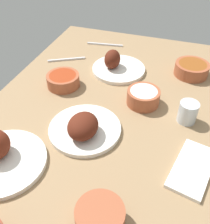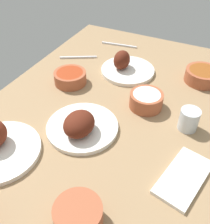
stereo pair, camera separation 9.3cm
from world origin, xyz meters
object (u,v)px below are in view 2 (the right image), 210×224
object	(u,v)px
plate_near_viewer	(126,67)
water_tumbler	(189,120)
bowl_soup	(203,75)
spoon_loose	(119,45)
bowl_sauce	(70,77)
plate_far_side	(81,126)
bowl_potatoes	(78,215)
bowl_cream	(146,100)
fork_loose	(78,57)
folded_napkin	(184,177)

from	to	relation	value
plate_near_viewer	water_tumbler	distance (cm)	40.66
bowl_soup	spoon_loose	bearing A→B (deg)	71.70
bowl_sauce	spoon_loose	distance (cm)	40.40
bowl_sauce	water_tumbler	xyz separation A→B (cm)	(-5.82, -50.10, 1.06)
water_tumbler	bowl_sauce	bearing A→B (deg)	83.37
bowl_soup	bowl_sauce	bearing A→B (deg)	117.28
plate_far_side	bowl_sauce	world-z (taller)	plate_far_side
bowl_potatoes	bowl_cream	xyz separation A→B (cm)	(49.63, 0.27, -0.13)
water_tumbler	fork_loose	size ratio (longest dim) A/B	0.43
plate_far_side	plate_near_viewer	bearing A→B (deg)	1.82
plate_far_side	fork_loose	size ratio (longest dim) A/B	1.37
bowl_potatoes	spoon_loose	distance (cm)	95.46
plate_near_viewer	spoon_loose	bearing A→B (deg)	30.05
folded_napkin	fork_loose	distance (cm)	77.16
bowl_soup	spoon_loose	world-z (taller)	bowl_soup
plate_far_side	folded_napkin	size ratio (longest dim) A/B	1.22
bowl_cream	spoon_loose	size ratio (longest dim) A/B	0.66
bowl_soup	folded_napkin	size ratio (longest dim) A/B	0.72
bowl_sauce	bowl_soup	distance (cm)	55.30
plate_far_side	spoon_loose	bearing A→B (deg)	12.44
bowl_cream	fork_loose	distance (cm)	46.25
bowl_cream	plate_near_viewer	bearing A→B (deg)	40.08
fork_loose	bowl_soup	bearing A→B (deg)	-22.75
bowl_potatoes	bowl_sauce	xyz separation A→B (cm)	(50.78, 33.81, -0.53)
bowl_soup	folded_napkin	bearing A→B (deg)	-174.74
bowl_soup	bowl_cream	xyz separation A→B (cm)	(-26.49, 15.60, 0.23)
bowl_sauce	bowl_soup	size ratio (longest dim) A/B	0.92
bowl_cream	folded_napkin	bearing A→B (deg)	-141.55
bowl_potatoes	fork_loose	bearing A→B (deg)	30.60
fork_loose	spoon_loose	distance (cm)	24.01
plate_near_viewer	bowl_sauce	xyz separation A→B (cm)	(-18.17, 17.29, 0.28)
plate_near_viewer	bowl_soup	xyz separation A→B (cm)	(7.17, -31.86, 0.45)
plate_far_side	bowl_soup	xyz separation A→B (cm)	(48.65, -30.54, 0.13)
plate_near_viewer	spoon_loose	world-z (taller)	plate_near_viewer
bowl_cream	fork_loose	world-z (taller)	bowl_cream
bowl_potatoes	bowl_cream	world-z (taller)	bowl_potatoes
bowl_potatoes	fork_loose	world-z (taller)	bowl_potatoes
water_tumbler	folded_napkin	world-z (taller)	water_tumbler
plate_near_viewer	bowl_cream	size ratio (longest dim) A/B	1.91
folded_napkin	fork_loose	bearing A→B (deg)	53.09
bowl_potatoes	bowl_cream	bearing A→B (deg)	0.31
bowl_potatoes	bowl_sauce	bearing A→B (deg)	33.66
spoon_loose	plate_near_viewer	bearing A→B (deg)	111.95
plate_far_side	bowl_potatoes	bearing A→B (deg)	-151.04
bowl_sauce	water_tumbler	bearing A→B (deg)	-96.63
fork_loose	plate_near_viewer	bearing A→B (deg)	-31.65
bowl_cream	folded_napkin	xyz separation A→B (cm)	(-25.70, -20.40, -2.56)
bowl_potatoes	water_tumbler	bearing A→B (deg)	-19.91
fork_loose	water_tumbler	bearing A→B (deg)	-52.26
bowl_soup	folded_napkin	xyz separation A→B (cm)	(-52.19, -4.80, -2.34)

